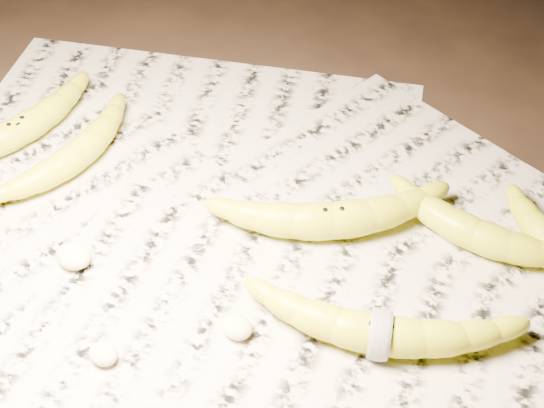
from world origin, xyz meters
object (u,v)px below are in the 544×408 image
Objects in this scene: banana_taped at (380,332)px; banana_center at (332,218)px; banana_left_a at (17,129)px; banana_left_b at (77,152)px; banana_upper_a at (477,232)px.

banana_center is at bearing 114.85° from banana_taped.
banana_left_a is 1.15× the size of banana_left_b.
banana_left_a is 0.09m from banana_left_b.
banana_center is 0.97× the size of banana_taped.
banana_left_a reaches higher than banana_left_b.
banana_left_b is (0.09, 0.01, -0.00)m from banana_left_a.
banana_upper_a is (0.52, 0.15, -0.00)m from banana_left_a.
banana_left_a is at bearing -165.76° from banana_upper_a.
banana_taped reaches higher than banana_upper_a.
banana_left_b is 0.41m from banana_taped.
banana_upper_a is at bearing -63.05° from banana_left_a.
banana_center is 1.20× the size of banana_upper_a.
banana_left_b is at bearing -72.61° from banana_left_a.
banana_left_b is 0.79× the size of banana_taped.
banana_left_b is at bearing 153.21° from banana_taped.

